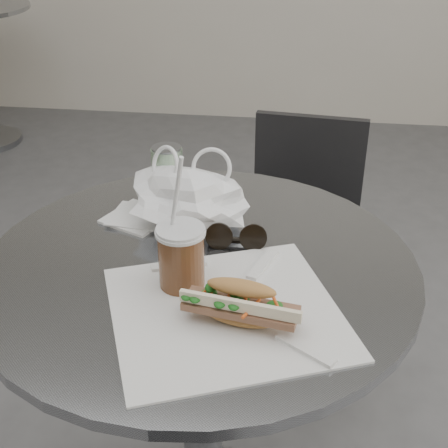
# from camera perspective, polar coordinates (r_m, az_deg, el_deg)

# --- Properties ---
(cafe_table) EXTENTS (0.76, 0.76, 0.74)m
(cafe_table) POSITION_cam_1_polar(r_m,az_deg,el_deg) (1.25, -2.06, -14.00)
(cafe_table) COLOR slate
(cafe_table) RESTS_ON ground
(chair_far) EXTENTS (0.39, 0.41, 0.75)m
(chair_far) POSITION_cam_1_polar(r_m,az_deg,el_deg) (1.80, 6.66, -4.18)
(chair_far) COLOR #2B2B2E
(chair_far) RESTS_ON ground
(sandwich_paper) EXTENTS (0.44, 0.43, 0.00)m
(sandwich_paper) POSITION_cam_1_polar(r_m,az_deg,el_deg) (0.96, 0.13, -8.03)
(sandwich_paper) COLOR white
(sandwich_paper) RESTS_ON cafe_table
(banh_mi) EXTENTS (0.22, 0.12, 0.07)m
(banh_mi) POSITION_cam_1_polar(r_m,az_deg,el_deg) (0.92, 1.56, -7.31)
(banh_mi) COLOR tan
(banh_mi) RESTS_ON sandwich_paper
(iced_coffee) EXTENTS (0.08, 0.08, 0.23)m
(iced_coffee) POSITION_cam_1_polar(r_m,az_deg,el_deg) (0.99, -3.93, -2.98)
(iced_coffee) COLOR brown
(iced_coffee) RESTS_ON cafe_table
(sunglasses) EXTENTS (0.11, 0.03, 0.05)m
(sunglasses) POSITION_cam_1_polar(r_m,az_deg,el_deg) (1.11, 1.12, -1.32)
(sunglasses) COLOR black
(sunglasses) RESTS_ON cafe_table
(plastic_bag) EXTENTS (0.26, 0.24, 0.11)m
(plastic_bag) POSITION_cam_1_polar(r_m,az_deg,el_deg) (1.18, -3.38, 2.34)
(plastic_bag) COLOR white
(plastic_bag) RESTS_ON cafe_table
(napkin_stack) EXTENTS (0.15, 0.15, 0.01)m
(napkin_stack) POSITION_cam_1_polar(r_m,az_deg,el_deg) (1.23, -7.91, 0.65)
(napkin_stack) COLOR white
(napkin_stack) RESTS_ON cafe_table
(drink_can) EXTENTS (0.06, 0.06, 0.12)m
(drink_can) POSITION_cam_1_polar(r_m,az_deg,el_deg) (1.26, -5.18, 4.49)
(drink_can) COLOR #588A51
(drink_can) RESTS_ON cafe_table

